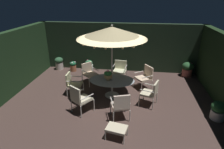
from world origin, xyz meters
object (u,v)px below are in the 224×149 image
Objects in this scene: patio_chair_northeast at (151,92)px; potted_plant_back_center at (73,66)px; patio_chair_north at (121,105)px; patio_chair_southeast at (120,69)px; patio_chair_east at (145,76)px; patio_chair_south at (89,72)px; potted_plant_left_near at (89,66)px; centerpiece_planter at (108,75)px; patio_dining_table at (112,82)px; potted_plant_left_far at (59,63)px; potted_plant_right_far at (187,69)px; patio_umbrella at (112,33)px; patio_chair_west at (80,98)px; ottoman_footrest at (117,129)px; potted_plant_back_left at (219,110)px; patio_chair_southwest at (73,82)px.

patio_chair_northeast is 5.00m from potted_plant_back_center.
patio_chair_north reaches higher than patio_chair_southeast.
patio_chair_east is 1.06× the size of patio_chair_south.
patio_chair_northeast is 4.42m from potted_plant_left_near.
patio_chair_south is 1.83m from potted_plant_back_center.
patio_dining_table is at bearing 28.69° from centerpiece_planter.
centerpiece_planter is at bearing -46.86° from potted_plant_back_center.
patio_chair_east is 4.99m from potted_plant_left_far.
potted_plant_right_far is (3.55, 2.53, -0.21)m from patio_dining_table.
potted_plant_left_far is (-3.33, 2.57, -2.24)m from patio_umbrella.
patio_chair_west is at bearing -122.03° from centerpiece_planter.
patio_chair_east is 1.83× the size of potted_plant_back_center.
patio_dining_table reaches higher than potted_plant_left_far.
patio_dining_table reaches higher than potted_plant_left_near.
patio_umbrella is at bearing 107.87° from patio_chair_north.
potted_plant_back_left reaches higher than ottoman_footrest.
patio_chair_west reaches higher than potted_plant_back_left.
patio_dining_table is 4.21m from potted_plant_left_far.
potted_plant_right_far is (2.01, 3.07, -0.19)m from patio_chair_northeast.
patio_dining_table is 1.64m from patio_chair_southwest.
centerpiece_planter is at bearing -39.72° from potted_plant_left_far.
potted_plant_right_far is (6.89, -0.04, 0.03)m from potted_plant_left_far.
potted_plant_back_left is (5.38, -1.02, -0.20)m from patio_chair_southwest.
patio_chair_west is at bearing -83.31° from patio_chair_south.
patio_umbrella is at bearing 55.17° from patio_chair_west.
patio_dining_table is 4.36m from potted_plant_right_far.
potted_plant_back_left is at bearing -14.67° from centerpiece_planter.
patio_dining_table is 1.64m from patio_chair_southeast.
potted_plant_right_far is at bearing 14.84° from patio_chair_southeast.
patio_chair_northeast is 1.43× the size of potted_plant_left_far.
patio_chair_north is 5.11m from potted_plant_right_far.
patio_umbrella is at bearing 2.75° from patio_chair_southwest.
patio_umbrella reaches higher than patio_chair_northeast.
ottoman_footrest is (0.62, -2.39, -0.65)m from centerpiece_planter.
patio_umbrella is 3.08× the size of patio_chair_southeast.
patio_dining_table is at bearing 100.90° from ottoman_footrest.
potted_plant_left_far is at bearing 127.10° from ottoman_footrest.
ottoman_footrest is at bearing -157.29° from potted_plant_back_left.
patio_umbrella is 6.72× the size of centerpiece_planter.
patio_dining_table is 0.40m from centerpiece_planter.
patio_chair_east reaches higher than ottoman_footrest.
potted_plant_back_center is (-2.33, 2.49, -0.69)m from centerpiece_planter.
centerpiece_planter reaches higher than potted_plant_left_far.
patio_dining_table is 2.00m from patio_umbrella.
potted_plant_right_far is at bearing 53.34° from patio_chair_north.
potted_plant_left_near is at bearing 153.26° from patio_chair_southeast.
potted_plant_back_left is at bearing 3.19° from patio_chair_west.
patio_dining_table is at bearing 2.74° from patio_chair_southwest.
patio_chair_north is 2.63m from patio_chair_east.
patio_chair_southeast is at bearing 149.39° from patio_chair_east.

